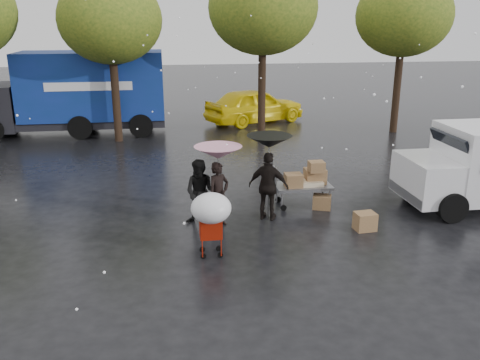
{
  "coord_description": "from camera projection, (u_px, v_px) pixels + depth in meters",
  "views": [
    {
      "loc": [
        -1.53,
        -11.04,
        4.89
      ],
      "look_at": [
        0.25,
        1.0,
        0.97
      ],
      "focal_mm": 38.0,
      "sensor_mm": 36.0,
      "label": 1
    }
  ],
  "objects": [
    {
      "name": "tree_row",
      "position": [
        189.0,
        13.0,
        19.93
      ],
      "size": [
        21.6,
        4.4,
        7.12
      ],
      "color": "black",
      "rests_on": "ground"
    },
    {
      "name": "box_ground_near",
      "position": [
        365.0,
        221.0,
        12.17
      ],
      "size": [
        0.51,
        0.43,
        0.43
      ],
      "primitive_type": "cube",
      "rotation": [
        0.0,
        0.0,
        0.09
      ],
      "color": "brown",
      "rests_on": "ground"
    },
    {
      "name": "person_middle",
      "position": [
        201.0,
        193.0,
        12.33
      ],
      "size": [
        0.97,
        0.88,
        1.64
      ],
      "primitive_type": "imported",
      "rotation": [
        0.0,
        0.0,
        -0.38
      ],
      "color": "black",
      "rests_on": "ground"
    },
    {
      "name": "person_pink",
      "position": [
        219.0,
        194.0,
        12.28
      ],
      "size": [
        0.7,
        0.63,
        1.6
      ],
      "primitive_type": "imported",
      "rotation": [
        0.0,
        0.0,
        0.56
      ],
      "color": "black",
      "rests_on": "ground"
    },
    {
      "name": "blue_truck",
      "position": [
        73.0,
        93.0,
        21.83
      ],
      "size": [
        8.3,
        2.6,
        3.5
      ],
      "color": "navy",
      "rests_on": "ground"
    },
    {
      "name": "box_ground_far",
      "position": [
        322.0,
        202.0,
        13.54
      ],
      "size": [
        0.57,
        0.51,
        0.37
      ],
      "primitive_type": "cube",
      "rotation": [
        0.0,
        0.0,
        -0.35
      ],
      "color": "brown",
      "rests_on": "ground"
    },
    {
      "name": "yellow_taxi",
      "position": [
        255.0,
        106.0,
        24.39
      ],
      "size": [
        5.27,
        3.82,
        1.67
      ],
      "primitive_type": "imported",
      "rotation": [
        0.0,
        0.0,
        2.0
      ],
      "color": "yellow",
      "rests_on": "ground"
    },
    {
      "name": "umbrella_pink",
      "position": [
        218.0,
        153.0,
        11.96
      ],
      "size": [
        1.14,
        1.14,
        2.0
      ],
      "color": "#4C4C4C",
      "rests_on": "ground"
    },
    {
      "name": "ground",
      "position": [
        236.0,
        232.0,
        12.11
      ],
      "size": [
        90.0,
        90.0,
        0.0
      ],
      "primitive_type": "plane",
      "color": "black",
      "rests_on": "ground"
    },
    {
      "name": "shopping_cart",
      "position": [
        211.0,
        211.0,
        10.48
      ],
      "size": [
        0.84,
        0.84,
        1.46
      ],
      "color": "#A01A09",
      "rests_on": "ground"
    },
    {
      "name": "person_black",
      "position": [
        269.0,
        186.0,
        12.63
      ],
      "size": [
        1.1,
        0.83,
        1.74
      ],
      "primitive_type": "imported",
      "rotation": [
        0.0,
        0.0,
        2.69
      ],
      "color": "black",
      "rests_on": "ground"
    },
    {
      "name": "umbrella_black",
      "position": [
        269.0,
        142.0,
        12.28
      ],
      "size": [
        1.11,
        1.11,
        2.17
      ],
      "color": "#4C4C4C",
      "rests_on": "ground"
    },
    {
      "name": "vendor_cart",
      "position": [
        306.0,
        180.0,
        13.61
      ],
      "size": [
        1.52,
        0.8,
        1.27
      ],
      "color": "slate",
      "rests_on": "ground"
    }
  ]
}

